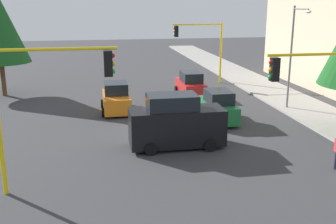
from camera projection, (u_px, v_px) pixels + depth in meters
ground_plane at (167, 135)px, 22.79m from camera, size 120.00×120.00×0.00m
sidewalk_kerb at (297, 104)px, 29.35m from camera, size 80.00×4.00×0.15m
traffic_signal_far_left at (201, 41)px, 36.04m from camera, size 0.36×4.59×5.46m
traffic_signal_near_left at (324, 87)px, 17.09m from camera, size 0.36×4.59×5.30m
traffic_signal_near_right at (46, 91)px, 15.03m from camera, size 0.36×4.59×5.72m
street_lamp_curbside at (294, 47)px, 26.68m from camera, size 2.15×0.28×7.00m
delivery_van_black at (176, 123)px, 20.57m from camera, size 2.22×4.80×2.77m
car_green at (218, 107)px, 25.20m from camera, size 3.96×1.95×1.98m
car_orange at (116, 98)px, 27.40m from camera, size 3.82×2.07×1.98m
car_red at (190, 85)px, 31.77m from camera, size 4.11×1.95×1.98m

